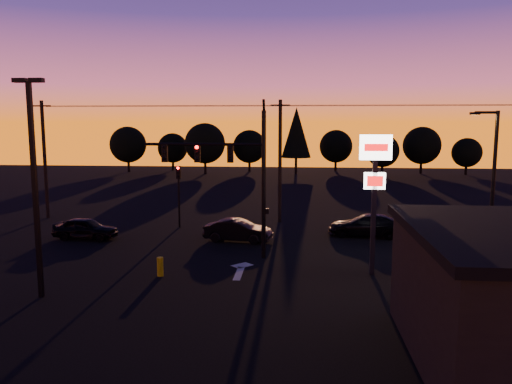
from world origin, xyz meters
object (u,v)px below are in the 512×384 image
at_px(car_left, 85,228).
at_px(bollard, 160,267).
at_px(traffic_signal_mast, 234,168).
at_px(car_mid, 238,230).
at_px(parking_lot_light, 34,174).
at_px(pylon_sign, 375,174).
at_px(secondary_signal, 179,187).
at_px(streetlight, 492,177).
at_px(car_right, 367,225).

bearing_deg(car_left, bollard, -132.03).
height_order(traffic_signal_mast, bollard, traffic_signal_mast).
bearing_deg(car_mid, parking_lot_light, 155.32).
bearing_deg(pylon_sign, parking_lot_light, -162.77).
bearing_deg(parking_lot_light, secondary_signal, 80.21).
bearing_deg(secondary_signal, traffic_signal_mast, -56.81).
bearing_deg(bollard, parking_lot_light, -142.27).
xyz_separation_m(parking_lot_light, streetlight, (21.41, 8.50, -0.85)).
xyz_separation_m(secondary_signal, car_left, (-5.11, -4.02, -2.17)).
height_order(traffic_signal_mast, secondary_signal, traffic_signal_mast).
relative_size(parking_lot_light, bollard, 9.88).
distance_m(secondary_signal, pylon_sign, 15.75).
bearing_deg(secondary_signal, car_left, -141.83).
bearing_deg(car_right, traffic_signal_mast, -46.01).
bearing_deg(pylon_sign, car_right, 84.22).
distance_m(secondary_signal, car_mid, 6.39).
bearing_deg(car_mid, traffic_signal_mast, -166.80).
bearing_deg(traffic_signal_mast, car_right, 36.17).
bearing_deg(car_mid, secondary_signal, 59.66).
bearing_deg(secondary_signal, bollard, -81.11).
xyz_separation_m(traffic_signal_mast, car_right, (7.94, 5.80, -4.22)).
distance_m(traffic_signal_mast, bollard, 6.61).
distance_m(parking_lot_light, car_right, 20.49).
distance_m(traffic_signal_mast, secondary_signal, 9.19).
relative_size(streetlight, car_right, 1.61).
height_order(car_mid, car_right, car_right).
bearing_deg(secondary_signal, pylon_sign, -39.77).
distance_m(pylon_sign, bollard, 11.24).
bearing_deg(car_mid, car_left, 100.30).
distance_m(secondary_signal, streetlight, 19.89).
bearing_deg(streetlight, car_right, 144.70).
bearing_deg(car_left, secondary_signal, -47.57).
distance_m(secondary_signal, bollard, 11.58).
height_order(pylon_sign, car_right, pylon_sign).
relative_size(secondary_signal, streetlight, 0.54).
relative_size(secondary_signal, car_right, 0.88).
distance_m(secondary_signal, car_right, 13.13).
distance_m(bollard, car_mid, 7.93).
height_order(traffic_signal_mast, pylon_sign, traffic_signal_mast).
relative_size(bollard, car_right, 0.19).
distance_m(traffic_signal_mast, parking_lot_light, 10.19).
xyz_separation_m(traffic_signal_mast, car_left, (-10.01, 3.47, -4.25)).
distance_m(parking_lot_light, pylon_sign, 15.19).
height_order(bollard, car_right, car_right).
xyz_separation_m(pylon_sign, car_right, (0.84, 8.30, -4.19)).
distance_m(bollard, car_left, 9.93).
height_order(traffic_signal_mast, streetlight, traffic_signal_mast).
relative_size(bollard, car_left, 0.23).
distance_m(parking_lot_light, car_mid, 13.63).
height_order(streetlight, car_left, streetlight).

